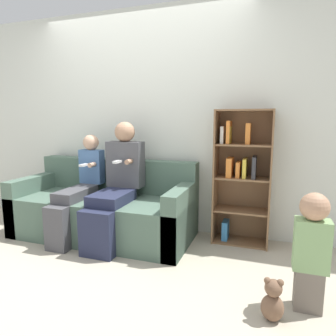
{
  "coord_description": "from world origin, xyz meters",
  "views": [
    {
      "loc": [
        1.45,
        -2.32,
        1.29
      ],
      "look_at": [
        0.46,
        0.58,
        0.8
      ],
      "focal_mm": 32.0,
      "sensor_mm": 36.0,
      "label": 1
    }
  ],
  "objects": [
    {
      "name": "ground_plane",
      "position": [
        0.0,
        0.0,
        0.0
      ],
      "size": [
        14.0,
        14.0,
        0.0
      ],
      "primitive_type": "plane",
      "color": "#B2A893"
    },
    {
      "name": "adult_seated",
      "position": [
        -0.05,
        0.42,
        0.66
      ],
      "size": [
        0.4,
        0.8,
        1.27
      ],
      "color": "#232842",
      "rests_on": "ground_plane"
    },
    {
      "name": "bookshelf",
      "position": [
        1.18,
        0.83,
        0.73
      ],
      "size": [
        0.57,
        0.31,
        1.4
      ],
      "color": "brown",
      "rests_on": "ground_plane"
    },
    {
      "name": "couch",
      "position": [
        -0.28,
        0.52,
        0.29
      ],
      "size": [
        1.98,
        0.86,
        0.83
      ],
      "color": "#4C6656",
      "rests_on": "ground_plane"
    },
    {
      "name": "back_wall",
      "position": [
        0.0,
        0.99,
        1.27
      ],
      "size": [
        10.0,
        0.06,
        2.55
      ],
      "color": "silver",
      "rests_on": "ground_plane"
    },
    {
      "name": "toddler_standing",
      "position": [
        1.75,
        -0.22,
        0.44
      ],
      "size": [
        0.23,
        0.19,
        0.82
      ],
      "color": "#70665B",
      "rests_on": "ground_plane"
    },
    {
      "name": "teddy_bear",
      "position": [
        1.52,
        -0.43,
        0.14
      ],
      "size": [
        0.15,
        0.12,
        0.29
      ],
      "color": "brown",
      "rests_on": "ground_plane"
    },
    {
      "name": "child_seated",
      "position": [
        -0.51,
        0.38,
        0.57
      ],
      "size": [
        0.27,
        0.81,
        1.13
      ],
      "color": "#47474C",
      "rests_on": "ground_plane"
    }
  ]
}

